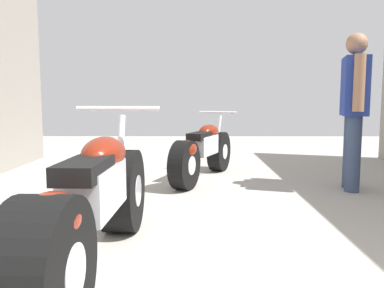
{
  "coord_description": "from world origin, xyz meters",
  "views": [
    {
      "loc": [
        -0.29,
        -0.34,
        1.01
      ],
      "look_at": [
        -0.31,
        3.1,
        0.62
      ],
      "focal_mm": 36.68,
      "sensor_mm": 36.0,
      "label": 1
    }
  ],
  "objects": [
    {
      "name": "motorcycle_black_naked",
      "position": [
        -0.18,
        4.57,
        0.36
      ],
      "size": [
        0.88,
        1.76,
        0.85
      ],
      "color": "black",
      "rests_on": "ground_plane"
    },
    {
      "name": "mechanic_in_blue",
      "position": [
        1.48,
        4.02,
        0.98
      ],
      "size": [
        0.35,
        0.7,
        1.73
      ],
      "color": "#384766",
      "rests_on": "ground_plane"
    },
    {
      "name": "motorcycle_maroon_cruiser",
      "position": [
        -0.87,
        1.86,
        0.39
      ],
      "size": [
        0.61,
        2.07,
        0.97
      ],
      "color": "black",
      "rests_on": "ground_plane"
    },
    {
      "name": "ground_plane",
      "position": [
        0.0,
        3.07,
        0.0
      ],
      "size": [
        14.73,
        14.73,
        0.0
      ],
      "primitive_type": "plane",
      "color": "#A8A399"
    }
  ]
}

